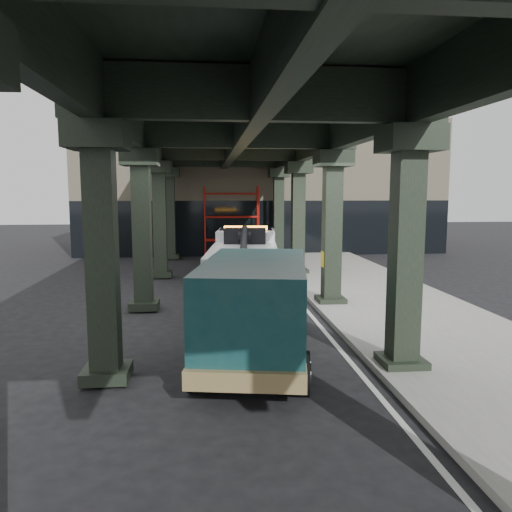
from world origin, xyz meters
TOP-DOWN VIEW (x-y plane):
  - ground at (0.00, 0.00)m, footprint 90.00×90.00m
  - sidewalk at (4.50, 2.00)m, footprint 5.00×40.00m
  - lane_stripe at (1.70, 2.00)m, footprint 0.12×38.00m
  - viaduct at (-0.40, 2.00)m, footprint 7.40×32.00m
  - building at (2.00, 20.00)m, footprint 22.00×10.00m
  - scaffolding at (0.00, 14.64)m, footprint 3.08×0.88m
  - tow_truck at (-0.10, 3.59)m, footprint 2.93×7.94m
  - towed_van at (-0.36, -3.07)m, footprint 3.08×5.92m

SIDE VIEW (x-z plane):
  - ground at x=0.00m, z-range 0.00..0.00m
  - lane_stripe at x=1.70m, z-range 0.00..0.01m
  - sidewalk at x=4.50m, z-range 0.00..0.15m
  - towed_van at x=-0.36m, z-range 0.09..2.37m
  - tow_truck at x=-0.10m, z-range -0.03..2.52m
  - scaffolding at x=0.00m, z-range 0.11..4.11m
  - building at x=2.00m, z-range 0.00..8.00m
  - viaduct at x=-0.40m, z-range 2.26..8.66m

